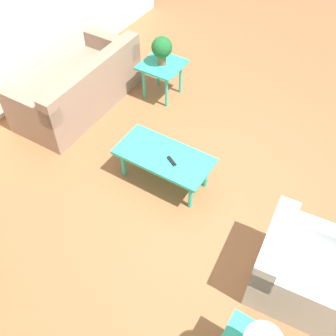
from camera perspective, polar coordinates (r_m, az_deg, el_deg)
ground_plane at (r=4.85m, az=4.30°, el=-2.47°), size 14.00×14.00×0.00m
sofa at (r=5.88m, az=-12.60°, el=11.21°), size 0.93×1.95×0.82m
armchair at (r=4.07m, az=18.51°, el=-13.86°), size 0.95×0.93×0.75m
coffee_table at (r=4.60m, az=-0.59°, el=1.47°), size 1.14×0.56×0.44m
side_table_plant at (r=5.87m, az=-0.86°, el=14.27°), size 0.58×0.58×0.55m
potted_plant at (r=5.69m, az=-0.90°, el=16.99°), size 0.29×0.29×0.41m
remote_control at (r=4.49m, az=0.53°, el=1.03°), size 0.16×0.11×0.02m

